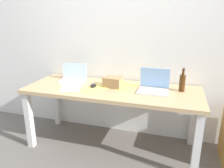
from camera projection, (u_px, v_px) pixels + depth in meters
The scene contains 11 objects.
ground_plane at pixel (112, 144), 2.63m from camera, with size 8.00×8.00×0.00m, color slate.
back_wall at pixel (122, 33), 2.63m from camera, with size 5.20×0.08×2.60m, color white.
desk at pixel (112, 96), 2.44m from camera, with size 1.95×0.73×0.73m.
laptop_left at pixel (73, 77), 2.68m from camera, with size 0.34×0.26×0.21m.
laptop_right at pixel (154, 87), 2.30m from camera, with size 0.32×0.25×0.24m.
beer_bottle at pixel (182, 82), 2.29m from camera, with size 0.06×0.06×0.25m.
computer_mouse at pixel (94, 86), 2.44m from camera, with size 0.06×0.10×0.03m, color black.
cardboard_box at pixel (113, 82), 2.44m from camera, with size 0.21×0.15×0.11m, color tan.
paper_sheet_front_left at pixel (71, 87), 2.43m from camera, with size 0.21×0.30×0.00m, color white.
paper_yellow_folder at pixel (95, 88), 2.40m from camera, with size 0.21×0.30×0.00m, color #F4E06B.
paper_sheet_near_back at pixel (127, 87), 2.45m from camera, with size 0.21×0.30×0.00m, color #F4E06B.
Camera 1 is at (0.66, -2.19, 1.50)m, focal length 34.43 mm.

